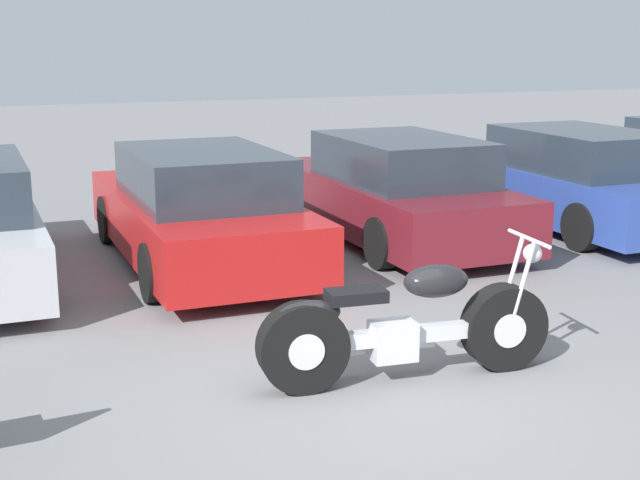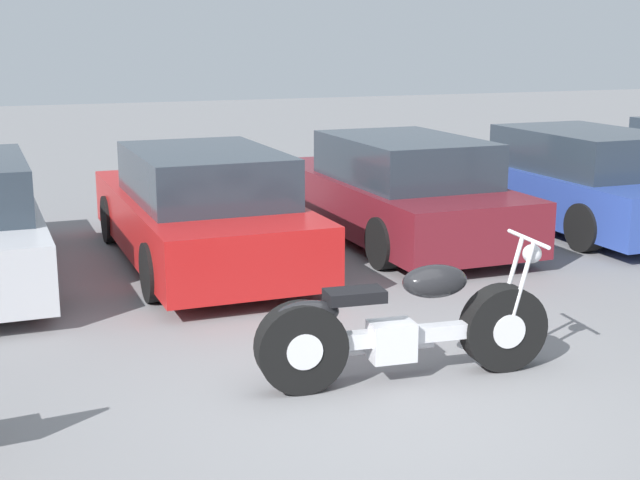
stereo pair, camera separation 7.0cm
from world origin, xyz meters
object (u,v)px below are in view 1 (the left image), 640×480
at_px(parked_car_red, 199,210).
at_px(parked_car_blue, 570,180).
at_px(parked_car_maroon, 394,191).
at_px(motorcycle, 403,327).

relative_size(parked_car_red, parked_car_blue, 1.00).
bearing_deg(parked_car_red, parked_car_blue, 1.91).
distance_m(parked_car_red, parked_car_maroon, 2.67).
xyz_separation_m(motorcycle, parked_car_red, (-0.55, 4.08, 0.21)).
bearing_deg(parked_car_blue, parked_car_red, -178.09).
bearing_deg(parked_car_maroon, parked_car_blue, -2.98).
xyz_separation_m(motorcycle, parked_car_blue, (4.77, 4.25, 0.21)).
height_order(motorcycle, parked_car_maroon, parked_car_maroon).
height_order(motorcycle, parked_car_red, parked_car_red).
bearing_deg(motorcycle, parked_car_maroon, 64.34).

